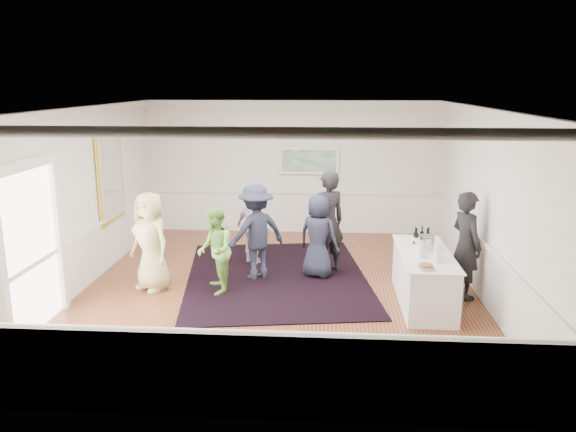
# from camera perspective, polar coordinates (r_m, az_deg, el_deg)

# --- Properties ---
(floor) EXTENTS (8.00, 8.00, 0.00)m
(floor) POSITION_cam_1_polar(r_m,az_deg,el_deg) (10.14, -0.96, -7.42)
(floor) COLOR brown
(floor) RESTS_ON ground
(ceiling) EXTENTS (7.00, 8.00, 0.02)m
(ceiling) POSITION_cam_1_polar(r_m,az_deg,el_deg) (9.48, -1.04, 10.96)
(ceiling) COLOR white
(ceiling) RESTS_ON wall_back
(wall_left) EXTENTS (0.02, 8.00, 3.20)m
(wall_left) POSITION_cam_1_polar(r_m,az_deg,el_deg) (10.57, -20.27, 1.64)
(wall_left) COLOR white
(wall_left) RESTS_ON floor
(wall_right) EXTENTS (0.02, 8.00, 3.20)m
(wall_right) POSITION_cam_1_polar(r_m,az_deg,el_deg) (10.02, 19.38, 1.09)
(wall_right) COLOR white
(wall_right) RESTS_ON floor
(wall_back) EXTENTS (7.00, 0.02, 3.20)m
(wall_back) POSITION_cam_1_polar(r_m,az_deg,el_deg) (13.61, 0.44, 4.96)
(wall_back) COLOR white
(wall_back) RESTS_ON floor
(wall_front) EXTENTS (7.00, 0.02, 3.20)m
(wall_front) POSITION_cam_1_polar(r_m,az_deg,el_deg) (5.85, -4.34, -6.69)
(wall_front) COLOR white
(wall_front) RESTS_ON floor
(wainscoting) EXTENTS (7.00, 8.00, 1.00)m
(wainscoting) POSITION_cam_1_polar(r_m,az_deg,el_deg) (9.97, -0.97, -4.73)
(wainscoting) COLOR white
(wainscoting) RESTS_ON floor
(mirror) EXTENTS (0.05, 1.25, 1.85)m
(mirror) POSITION_cam_1_polar(r_m,az_deg,el_deg) (11.69, -17.58, 3.91)
(mirror) COLOR yellow
(mirror) RESTS_ON wall_left
(doorway) EXTENTS (0.10, 1.78, 2.56)m
(doorway) POSITION_cam_1_polar(r_m,az_deg,el_deg) (8.93, -24.74, -2.04)
(doorway) COLOR white
(doorway) RESTS_ON wall_left
(landscape_painting) EXTENTS (1.44, 0.06, 0.66)m
(landscape_painting) POSITION_cam_1_polar(r_m,az_deg,el_deg) (13.51, 2.13, 5.66)
(landscape_painting) COLOR white
(landscape_painting) RESTS_ON wall_back
(area_rug) EXTENTS (3.93, 4.80, 0.02)m
(area_rug) POSITION_cam_1_polar(r_m,az_deg,el_deg) (10.73, -1.16, -6.17)
(area_rug) COLOR black
(area_rug) RESTS_ON floor
(serving_table) EXTENTS (0.83, 2.18, 0.88)m
(serving_table) POSITION_cam_1_polar(r_m,az_deg,el_deg) (9.65, 13.61, -6.10)
(serving_table) COLOR white
(serving_table) RESTS_ON floor
(bartender) EXTENTS (0.68, 0.80, 1.85)m
(bartender) POSITION_cam_1_polar(r_m,az_deg,el_deg) (9.97, 17.62, -2.83)
(bartender) COLOR black
(bartender) RESTS_ON floor
(guest_tan) EXTENTS (1.03, 0.94, 1.77)m
(guest_tan) POSITION_cam_1_polar(r_m,az_deg,el_deg) (10.15, -13.80, -2.53)
(guest_tan) COLOR #C7BC7C
(guest_tan) RESTS_ON floor
(guest_green) EXTENTS (0.78, 0.89, 1.55)m
(guest_green) POSITION_cam_1_polar(r_m,az_deg,el_deg) (9.83, -7.44, -3.45)
(guest_green) COLOR #78B849
(guest_green) RESTS_ON floor
(guest_lilac) EXTENTS (0.92, 0.81, 1.49)m
(guest_lilac) POSITION_cam_1_polar(r_m,az_deg,el_deg) (11.36, -3.52, -1.19)
(guest_lilac) COLOR silver
(guest_lilac) RESTS_ON floor
(guest_dark_a) EXTENTS (1.33, 1.21, 1.79)m
(guest_dark_a) POSITION_cam_1_polar(r_m,az_deg,el_deg) (10.45, -3.26, -1.63)
(guest_dark_a) COLOR #212437
(guest_dark_a) RESTS_ON floor
(guest_dark_b) EXTENTS (0.87, 0.77, 2.00)m
(guest_dark_b) POSITION_cam_1_polar(r_m,az_deg,el_deg) (10.76, 4.01, -0.63)
(guest_dark_b) COLOR black
(guest_dark_b) RESTS_ON floor
(guest_navy) EXTENTS (0.92, 0.78, 1.59)m
(guest_navy) POSITION_cam_1_polar(r_m,az_deg,el_deg) (10.57, 3.10, -2.03)
(guest_navy) COLOR #212437
(guest_navy) RESTS_ON floor
(wine_bottles) EXTENTS (0.30, 0.23, 0.31)m
(wine_bottles) POSITION_cam_1_polar(r_m,az_deg,el_deg) (9.95, 13.44, -1.92)
(wine_bottles) COLOR black
(wine_bottles) RESTS_ON serving_table
(juice_pitchers) EXTENTS (0.38, 0.56, 0.24)m
(juice_pitchers) POSITION_cam_1_polar(r_m,az_deg,el_deg) (9.21, 14.08, -3.42)
(juice_pitchers) COLOR #7AB741
(juice_pitchers) RESTS_ON serving_table
(ice_bucket) EXTENTS (0.26, 0.26, 0.24)m
(ice_bucket) POSITION_cam_1_polar(r_m,az_deg,el_deg) (9.64, 13.90, -2.69)
(ice_bucket) COLOR silver
(ice_bucket) RESTS_ON serving_table
(nut_bowl) EXTENTS (0.25, 0.25, 0.08)m
(nut_bowl) POSITION_cam_1_polar(r_m,az_deg,el_deg) (8.67, 13.85, -5.04)
(nut_bowl) COLOR white
(nut_bowl) RESTS_ON serving_table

